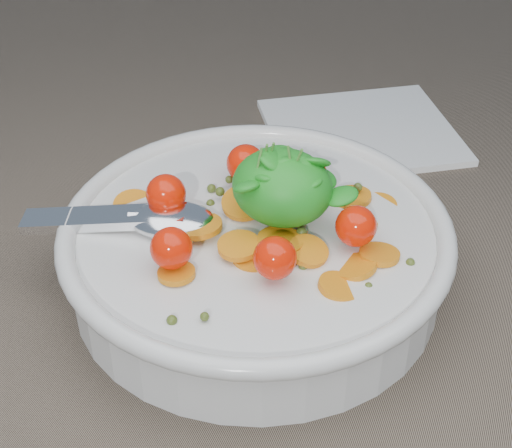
% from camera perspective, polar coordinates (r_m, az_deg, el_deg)
% --- Properties ---
extents(ground, '(6.00, 6.00, 0.00)m').
position_cam_1_polar(ground, '(0.62, 0.14, -3.95)').
color(ground, '#756554').
rests_on(ground, ground).
extents(bowl, '(0.32, 0.30, 0.13)m').
position_cam_1_polar(bowl, '(0.60, 0.02, -1.79)').
color(bowl, silver).
rests_on(bowl, ground).
extents(napkin, '(0.24, 0.23, 0.01)m').
position_cam_1_polar(napkin, '(0.81, 7.65, 6.68)').
color(napkin, white).
rests_on(napkin, ground).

